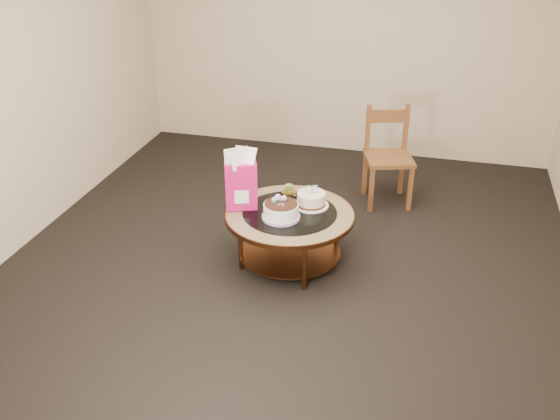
% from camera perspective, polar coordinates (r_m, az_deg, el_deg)
% --- Properties ---
extents(ground, '(5.00, 5.00, 0.00)m').
position_cam_1_polar(ground, '(5.09, 0.86, -4.73)').
color(ground, black).
rests_on(ground, ground).
extents(room_walls, '(4.52, 5.02, 2.61)m').
position_cam_1_polar(room_walls, '(4.46, 1.00, 12.22)').
color(room_walls, beige).
rests_on(room_walls, ground).
extents(coffee_table, '(1.02, 1.02, 0.46)m').
position_cam_1_polar(coffee_table, '(4.90, 0.89, -1.01)').
color(coffee_table, brown).
rests_on(coffee_table, ground).
extents(decorated_cake, '(0.29, 0.29, 0.17)m').
position_cam_1_polar(decorated_cake, '(4.75, 0.09, -0.12)').
color(decorated_cake, '#C39DDF').
rests_on(decorated_cake, coffee_table).
extents(cream_cake, '(0.28, 0.28, 0.18)m').
position_cam_1_polar(cream_cake, '(4.94, 2.86, 0.96)').
color(cream_cake, white).
rests_on(cream_cake, coffee_table).
extents(gift_bag, '(0.28, 0.24, 0.49)m').
position_cam_1_polar(gift_bag, '(4.84, -3.60, 2.83)').
color(gift_bag, '#F21673').
rests_on(gift_bag, coffee_table).
extents(pillar_candle, '(0.13, 0.13, 0.09)m').
position_cam_1_polar(pillar_candle, '(5.13, 0.82, 1.79)').
color(pillar_candle, '#EBD561').
rests_on(pillar_candle, coffee_table).
extents(dining_chair, '(0.53, 0.53, 0.91)m').
position_cam_1_polar(dining_chair, '(5.95, 9.85, 4.91)').
color(dining_chair, brown).
rests_on(dining_chair, ground).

